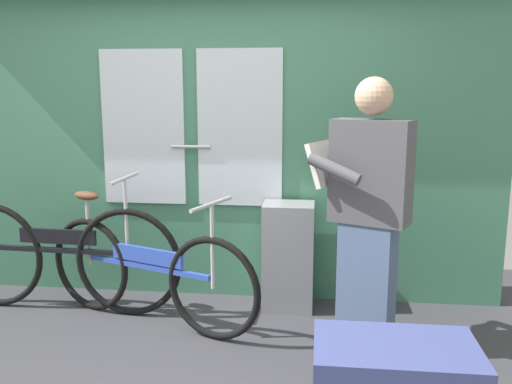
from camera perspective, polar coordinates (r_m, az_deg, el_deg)
train_door_wall at (r=3.92m, az=-3.91°, el=5.25°), size 4.02×0.28×2.18m
bicycle_near_door at (r=3.64m, az=-11.40°, el=-8.18°), size 1.56×0.70×0.86m
bicycle_leaning_behind at (r=3.99m, az=-20.03°, el=-6.27°), size 1.74×0.44×0.96m
passenger_reading_newspaper at (r=3.14m, az=11.61°, el=-2.03°), size 0.61×0.55×1.59m
trash_bin_by_wall at (r=3.81m, az=3.39°, el=-6.73°), size 0.35×0.28×0.75m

